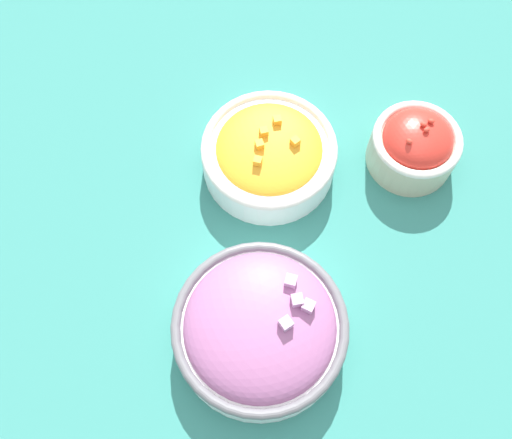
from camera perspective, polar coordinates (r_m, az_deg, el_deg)
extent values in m
plane|color=#337F75|center=(0.76, 0.00, -0.90)|extent=(3.00, 3.00, 0.00)
cylinder|color=white|center=(0.78, 1.29, 6.21)|extent=(0.18, 0.18, 0.05)
torus|color=silver|center=(0.76, 1.33, 7.15)|extent=(0.18, 0.18, 0.01)
ellipsoid|color=orange|center=(0.76, 1.33, 7.15)|extent=(0.14, 0.14, 0.03)
cube|color=#F4A828|center=(0.75, 0.79, 8.79)|extent=(0.01, 0.01, 0.01)
cube|color=#F4A828|center=(0.76, 2.13, 9.89)|extent=(0.01, 0.01, 0.01)
cube|color=#F4A828|center=(0.73, 0.16, 5.89)|extent=(0.01, 0.01, 0.01)
cube|color=#F4A828|center=(0.74, 0.35, 7.51)|extent=(0.01, 0.01, 0.01)
cube|color=#F4A828|center=(0.75, 3.94, 7.80)|extent=(0.01, 0.01, 0.01)
cylinder|color=white|center=(0.70, 0.38, -11.04)|extent=(0.21, 0.21, 0.05)
torus|color=slate|center=(0.67, 0.40, -10.57)|extent=(0.21, 0.21, 0.01)
ellipsoid|color=#9E5B8E|center=(0.67, 0.40, -10.57)|extent=(0.18, 0.18, 0.06)
cube|color=#C699C1|center=(0.66, 3.49, -6.14)|extent=(0.01, 0.01, 0.01)
cube|color=#C699C1|center=(0.65, 5.26, -8.61)|extent=(0.01, 0.01, 0.01)
cube|color=#C699C1|center=(0.65, 4.14, -8.05)|extent=(0.02, 0.02, 0.01)
cube|color=#C699C1|center=(0.64, 3.01, -10.33)|extent=(0.02, 0.02, 0.01)
cylinder|color=beige|center=(0.82, 15.40, 6.77)|extent=(0.12, 0.12, 0.05)
torus|color=silver|center=(0.79, 15.88, 7.75)|extent=(0.12, 0.12, 0.01)
ellipsoid|color=red|center=(0.79, 15.88, 7.75)|extent=(0.09, 0.09, 0.05)
ellipsoid|color=red|center=(0.77, 16.43, 9.10)|extent=(0.01, 0.01, 0.01)
ellipsoid|color=red|center=(0.77, 16.70, 8.60)|extent=(0.01, 0.01, 0.01)
ellipsoid|color=red|center=(0.76, 15.08, 7.56)|extent=(0.01, 0.01, 0.01)
ellipsoid|color=red|center=(0.78, 17.12, 9.38)|extent=(0.01, 0.01, 0.01)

